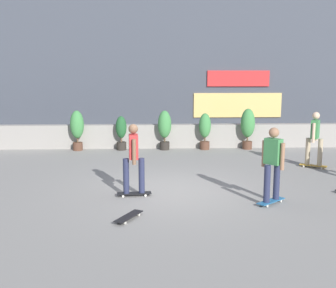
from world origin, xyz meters
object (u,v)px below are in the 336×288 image
at_px(skater_far_left, 134,157).
at_px(skater_far_right, 315,137).
at_px(potted_plant_2, 165,127).
at_px(potted_plant_3, 205,129).
at_px(skater_by_wall_right, 273,162).
at_px(skateboard_aside, 129,216).
at_px(potted_plant_0, 77,127).
at_px(potted_plant_1, 121,131).
at_px(potted_plant_4, 248,126).

distance_m(skater_far_left, skater_far_right, 6.02).
xyz_separation_m(potted_plant_2, potted_plant_3, (1.51, 0.00, -0.08)).
bearing_deg(potted_plant_2, potted_plant_3, 0.00).
bearing_deg(skater_far_right, skater_by_wall_right, -123.17).
height_order(potted_plant_2, skater_far_right, skater_far_right).
bearing_deg(skateboard_aside, potted_plant_0, 106.73).
bearing_deg(potted_plant_1, skater_by_wall_right, -60.88).
height_order(potted_plant_1, skater_far_left, skater_far_left).
distance_m(skater_by_wall_right, skater_far_left, 3.12).
bearing_deg(potted_plant_2, skater_far_left, -98.62).
xyz_separation_m(skater_far_right, skateboard_aside, (-5.38, -4.39, -0.88)).
distance_m(potted_plant_0, potted_plant_3, 4.75).
relative_size(potted_plant_4, skater_by_wall_right, 0.90).
bearing_deg(skater_far_right, potted_plant_0, 157.30).
bearing_deg(potted_plant_3, potted_plant_2, 180.00).
relative_size(potted_plant_1, skater_far_right, 0.75).
xyz_separation_m(potted_plant_0, skateboard_aside, (2.28, -7.60, -0.80)).
bearing_deg(skateboard_aside, potted_plant_3, 72.03).
xyz_separation_m(potted_plant_4, skater_by_wall_right, (-1.00, -6.72, 0.05)).
distance_m(potted_plant_0, potted_plant_1, 1.63).
relative_size(skater_by_wall_right, skateboard_aside, 2.13).
distance_m(potted_plant_2, skater_by_wall_right, 7.05).
xyz_separation_m(potted_plant_1, potted_plant_2, (1.62, -0.00, 0.15)).
relative_size(potted_plant_3, skater_by_wall_right, 0.81).
bearing_deg(skater_far_right, skateboard_aside, -140.76).
bearing_deg(potted_plant_2, skateboard_aside, -97.15).
height_order(potted_plant_1, skater_far_right, skater_far_right).
xyz_separation_m(potted_plant_3, skater_far_right, (2.92, -3.21, 0.17)).
relative_size(potted_plant_1, potted_plant_2, 0.86).
xyz_separation_m(potted_plant_3, skater_by_wall_right, (0.62, -6.72, 0.17)).
bearing_deg(skater_far_right, potted_plant_1, 152.05).
height_order(potted_plant_0, potted_plant_1, potted_plant_0).
relative_size(potted_plant_2, skateboard_aside, 1.84).
distance_m(potted_plant_2, potted_plant_3, 1.51).
bearing_deg(skater_far_left, potted_plant_1, 96.71).
bearing_deg(skater_by_wall_right, potted_plant_4, 81.56).
relative_size(potted_plant_0, skater_far_left, 0.87).
bearing_deg(skater_far_right, potted_plant_2, 144.09).
relative_size(skater_far_left, skater_far_right, 1.00).
xyz_separation_m(potted_plant_4, skater_far_left, (-4.04, -6.00, 0.05)).
xyz_separation_m(potted_plant_1, skateboard_aside, (0.66, -7.60, -0.64)).
distance_m(potted_plant_4, skater_by_wall_right, 6.80).
xyz_separation_m(potted_plant_2, potted_plant_4, (3.13, 0.00, 0.04)).
bearing_deg(potted_plant_4, skateboard_aside, -118.23).
height_order(skater_far_right, skateboard_aside, skater_far_right).
bearing_deg(potted_plant_2, skater_by_wall_right, -72.43).
bearing_deg(potted_plant_4, potted_plant_2, 180.00).
distance_m(potted_plant_1, skater_far_left, 6.05).
bearing_deg(potted_plant_2, potted_plant_0, 180.00).
xyz_separation_m(potted_plant_0, potted_plant_2, (3.24, 0.00, -0.01)).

